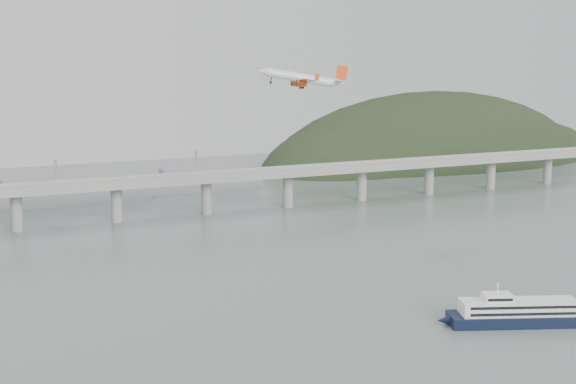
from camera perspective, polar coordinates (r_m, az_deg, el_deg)
ground at (r=246.06m, az=5.67°, el=-10.24°), size 900.00×900.00×0.00m
bridge at (r=420.03m, az=-8.79°, el=0.48°), size 800.00×22.00×23.90m
headland at (r=675.04m, az=11.65°, el=0.64°), size 365.00×155.00×156.00m
ferry at (r=260.75m, az=16.69°, el=-8.58°), size 69.95×34.51×13.91m
airliner at (r=330.17m, az=1.13°, el=8.40°), size 38.64×35.71×10.51m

